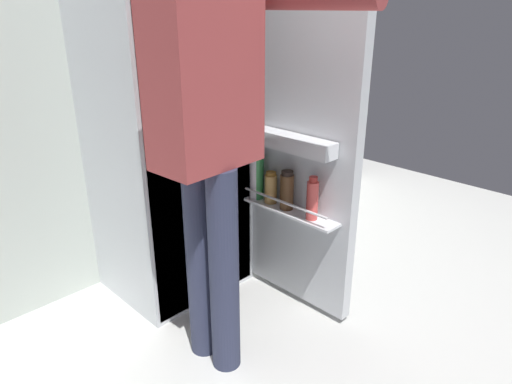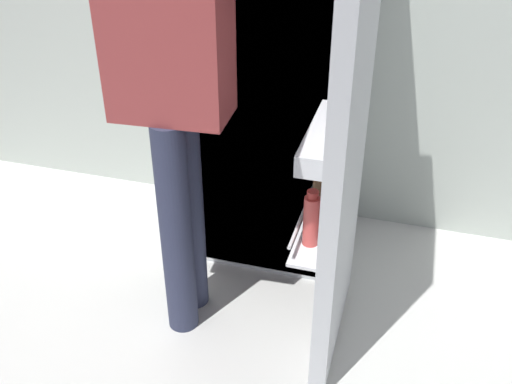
{
  "view_description": "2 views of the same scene",
  "coord_description": "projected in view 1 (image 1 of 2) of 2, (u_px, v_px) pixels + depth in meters",
  "views": [
    {
      "loc": [
        -1.25,
        -1.35,
        1.43
      ],
      "look_at": [
        -0.0,
        -0.1,
        0.71
      ],
      "focal_mm": 32.27,
      "sensor_mm": 36.0,
      "label": 1
    },
    {
      "loc": [
        0.54,
        -1.75,
        1.71
      ],
      "look_at": [
        0.05,
        -0.07,
        0.62
      ],
      "focal_mm": 41.2,
      "sensor_mm": 36.0,
      "label": 2
    }
  ],
  "objects": [
    {
      "name": "kitchen_wall",
      "position": [
        122.0,
        34.0,
        2.32
      ],
      "size": [
        4.4,
        0.1,
        2.6
      ],
      "primitive_type": "cube",
      "color": "beige",
      "rests_on": "ground_plane"
    },
    {
      "name": "ground_plane",
      "position": [
        242.0,
        322.0,
        2.24
      ],
      "size": [
        5.31,
        5.31,
        0.0
      ],
      "primitive_type": "plane",
      "color": "silver"
    },
    {
      "name": "person",
      "position": [
        208.0,
        115.0,
        1.64
      ],
      "size": [
        0.56,
        0.71,
        1.78
      ],
      "color": "#2D334C",
      "rests_on": "ground_plane"
    },
    {
      "name": "refrigerator",
      "position": [
        179.0,
        129.0,
        2.25
      ],
      "size": [
        0.7,
        1.17,
        1.75
      ],
      "color": "silver",
      "rests_on": "ground_plane"
    }
  ]
}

